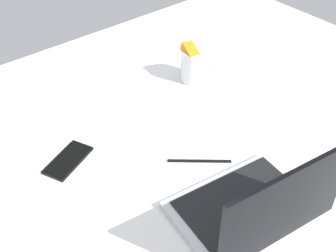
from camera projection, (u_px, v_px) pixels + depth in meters
bed_mattress at (192, 154)px, 131.88cm from camera, size 180.00×140.00×18.00cm
laptop at (254, 207)px, 98.68cm from camera, size 35.69×27.06×23.00cm
snack_cup at (194, 64)px, 143.44cm from camera, size 9.00×9.19×13.74cm
cell_phone at (68, 160)px, 116.29cm from camera, size 15.56×11.94×0.80cm
charger_cable at (199, 161)px, 116.21cm from camera, size 13.36×11.44×0.60cm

